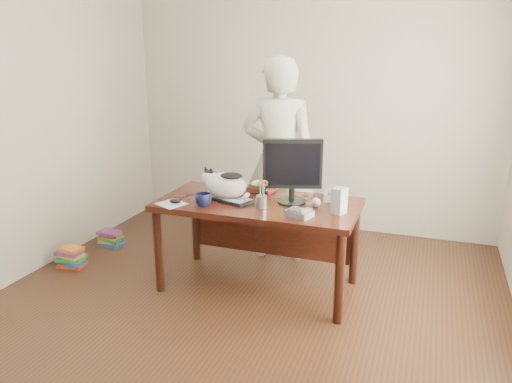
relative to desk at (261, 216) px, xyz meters
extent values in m
plane|color=black|center=(0.00, -0.68, -0.60)|extent=(4.50, 4.50, 0.00)
plane|color=beige|center=(0.00, 1.57, 0.75)|extent=(4.00, 0.00, 4.00)
cube|color=black|center=(0.00, -0.08, 0.12)|extent=(1.60, 0.80, 0.05)
cylinder|color=black|center=(-0.74, -0.42, -0.25)|extent=(0.07, 0.07, 0.70)
cylinder|color=black|center=(0.74, -0.42, -0.25)|extent=(0.07, 0.07, 0.70)
cylinder|color=black|center=(-0.74, 0.26, -0.25)|extent=(0.07, 0.07, 0.70)
cylinder|color=black|center=(0.74, 0.26, -0.25)|extent=(0.07, 0.07, 0.70)
cube|color=black|center=(0.00, 0.28, -0.20)|extent=(1.45, 0.03, 0.50)
cube|color=black|center=(-0.27, -0.11, 0.16)|extent=(0.49, 0.31, 0.02)
cube|color=silver|center=(-0.27, -0.11, 0.17)|extent=(0.45, 0.28, 0.01)
ellipsoid|color=white|center=(-0.27, -0.11, 0.27)|extent=(0.40, 0.32, 0.21)
ellipsoid|color=white|center=(-0.43, -0.08, 0.31)|extent=(0.16, 0.16, 0.12)
ellipsoid|color=black|center=(-0.43, -0.08, 0.35)|extent=(0.11, 0.11, 0.04)
cone|color=black|center=(-0.46, -0.08, 0.38)|extent=(0.07, 0.06, 0.07)
cone|color=black|center=(-0.40, -0.10, 0.38)|extent=(0.07, 0.07, 0.07)
ellipsoid|color=black|center=(-0.21, -0.13, 0.36)|extent=(0.22, 0.20, 0.04)
cylinder|color=white|center=(-0.09, -0.12, 0.20)|extent=(0.06, 0.15, 0.05)
cylinder|color=black|center=(0.26, -0.02, 0.16)|extent=(0.28, 0.28, 0.02)
cylinder|color=black|center=(0.26, -0.02, 0.22)|extent=(0.06, 0.06, 0.10)
cube|color=black|center=(0.27, -0.04, 0.47)|extent=(0.45, 0.19, 0.39)
cube|color=black|center=(0.28, -0.06, 0.47)|extent=(0.40, 0.13, 0.33)
cylinder|color=#949399|center=(0.08, -0.21, 0.20)|extent=(0.10, 0.10, 0.10)
cylinder|color=black|center=(0.06, -0.21, 0.28)|extent=(0.02, 0.04, 0.15)
cylinder|color=#0B4AA1|center=(0.09, -0.22, 0.28)|extent=(0.02, 0.04, 0.15)
cylinder|color=#AE1D18|center=(0.07, -0.20, 0.28)|extent=(0.01, 0.04, 0.14)
cylinder|color=#1C8E2F|center=(0.07, -0.23, 0.28)|extent=(0.03, 0.03, 0.15)
cylinder|color=#B0B1B5|center=(0.09, -0.22, 0.29)|extent=(0.02, 0.02, 0.11)
cylinder|color=#B0B1B5|center=(0.09, -0.21, 0.29)|extent=(0.01, 0.03, 0.11)
torus|color=#FF620D|center=(0.07, -0.22, 0.35)|extent=(0.05, 0.03, 0.05)
torus|color=#FF620D|center=(0.10, -0.21, 0.35)|extent=(0.05, 0.03, 0.05)
cube|color=#B0B6BC|center=(-0.62, -0.37, 0.15)|extent=(0.27, 0.26, 0.00)
ellipsoid|color=black|center=(-0.60, -0.35, 0.17)|extent=(0.11, 0.09, 0.04)
imported|color=black|center=(-0.37, -0.32, 0.20)|extent=(0.17, 0.17, 0.10)
cube|color=#5E5E62|center=(0.40, -0.31, 0.17)|extent=(0.22, 0.19, 0.05)
cube|color=#424245|center=(0.37, -0.31, 0.20)|extent=(0.10, 0.11, 0.01)
cube|color=#B0B1B5|center=(0.45, -0.32, 0.21)|extent=(0.10, 0.16, 0.05)
cube|color=#A0A0A3|center=(0.66, -0.14, 0.25)|extent=(0.12, 0.12, 0.20)
sphere|color=beige|center=(0.47, -0.05, 0.18)|extent=(0.07, 0.07, 0.07)
cube|color=#4C1814|center=(-0.08, 0.22, 0.16)|extent=(0.23, 0.18, 0.03)
cube|color=brown|center=(-0.07, 0.21, 0.20)|extent=(0.22, 0.19, 0.03)
cube|color=silver|center=(-0.08, 0.22, 0.22)|extent=(0.14, 0.12, 0.02)
cube|color=#5E5E62|center=(0.56, 0.20, 0.18)|extent=(0.20, 0.24, 0.06)
cube|color=#424245|center=(0.57, 0.17, 0.21)|extent=(0.13, 0.13, 0.01)
imported|color=silver|center=(-0.04, 0.61, 0.34)|extent=(0.74, 0.53, 1.88)
cube|color=gold|center=(-0.04, 0.44, 0.45)|extent=(0.19, 0.13, 0.25)
cube|color=red|center=(-1.75, -0.28, -0.59)|extent=(0.25, 0.19, 0.03)
cube|color=navy|center=(-1.74, -0.28, -0.56)|extent=(0.23, 0.18, 0.03)
cube|color=#27842F|center=(-1.76, -0.27, -0.53)|extent=(0.27, 0.22, 0.03)
cube|color=gold|center=(-1.75, -0.28, -0.49)|extent=(0.21, 0.16, 0.03)
cube|color=#6B2F76|center=(-1.76, -0.29, -0.46)|extent=(0.23, 0.17, 0.03)
cube|color=orange|center=(-1.74, -0.27, -0.43)|extent=(0.21, 0.17, 0.03)
cube|color=navy|center=(-1.72, 0.27, -0.59)|extent=(0.25, 0.19, 0.03)
cube|color=orange|center=(-1.73, 0.28, -0.55)|extent=(0.22, 0.19, 0.03)
cube|color=#27842F|center=(-1.71, 0.27, -0.52)|extent=(0.24, 0.19, 0.03)
cube|color=red|center=(-1.72, 0.28, -0.49)|extent=(0.21, 0.16, 0.03)
cube|color=#6B2F76|center=(-1.73, 0.27, -0.46)|extent=(0.22, 0.17, 0.03)
camera|label=1|loc=(1.27, -3.68, 1.36)|focal=35.00mm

